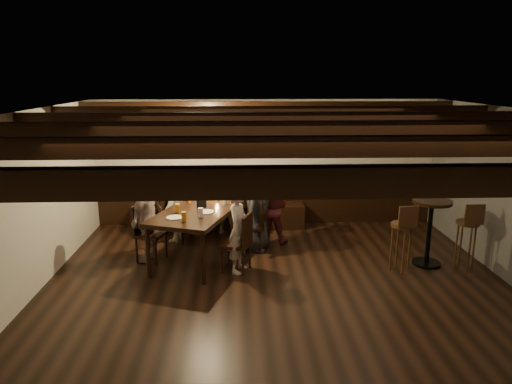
{
  "coord_description": "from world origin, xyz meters",
  "views": [
    {
      "loc": [
        -0.53,
        -5.13,
        2.83
      ],
      "look_at": [
        -0.28,
        1.3,
        1.18
      ],
      "focal_mm": 32.0,
      "sensor_mm": 36.0,
      "label": 1
    }
  ],
  "objects_px": {
    "person_left_far": "(147,217)",
    "person_left_near": "(174,204)",
    "chair_left_near": "(176,225)",
    "high_top_table": "(430,223)",
    "person_bench_left": "(178,199)",
    "person_bench_right": "(272,208)",
    "chair_right_near": "(255,234)",
    "bar_stool_right": "(465,244)",
    "person_right_far": "(239,230)",
    "person_right_near": "(256,210)",
    "bar_stool_left": "(401,246)",
    "chair_right_far": "(237,253)",
    "person_bench_centre": "(226,200)",
    "dining_table": "(203,210)",
    "chair_left_far": "(150,243)"
  },
  "relations": [
    {
      "from": "person_left_far",
      "to": "person_left_near",
      "type": "bearing_deg",
      "value": -180.0
    },
    {
      "from": "chair_left_near",
      "to": "high_top_table",
      "type": "xyz_separation_m",
      "value": [
        3.99,
        -1.2,
        0.38
      ]
    },
    {
      "from": "person_bench_left",
      "to": "person_bench_right",
      "type": "xyz_separation_m",
      "value": [
        1.7,
        -0.59,
        -0.02
      ]
    },
    {
      "from": "chair_right_near",
      "to": "bar_stool_right",
      "type": "relative_size",
      "value": 0.83
    },
    {
      "from": "chair_right_near",
      "to": "person_right_far",
      "type": "relative_size",
      "value": 0.68
    },
    {
      "from": "chair_right_near",
      "to": "person_bench_left",
      "type": "distance_m",
      "value": 1.72
    },
    {
      "from": "person_bench_right",
      "to": "person_right_far",
      "type": "bearing_deg",
      "value": 83.66
    },
    {
      "from": "person_bench_left",
      "to": "high_top_table",
      "type": "distance_m",
      "value": 4.35
    },
    {
      "from": "person_bench_left",
      "to": "person_left_near",
      "type": "xyz_separation_m",
      "value": [
        -0.0,
        -0.47,
        0.05
      ]
    },
    {
      "from": "person_right_near",
      "to": "high_top_table",
      "type": "bearing_deg",
      "value": -86.56
    },
    {
      "from": "high_top_table",
      "to": "bar_stool_left",
      "type": "xyz_separation_m",
      "value": [
        -0.5,
        -0.21,
        -0.29
      ]
    },
    {
      "from": "chair_right_far",
      "to": "person_bench_centre",
      "type": "relative_size",
      "value": 0.69
    },
    {
      "from": "bar_stool_left",
      "to": "bar_stool_right",
      "type": "bearing_deg",
      "value": -3.85
    },
    {
      "from": "person_left_near",
      "to": "person_right_near",
      "type": "xyz_separation_m",
      "value": [
        1.42,
        -0.49,
        0.02
      ]
    },
    {
      "from": "chair_right_near",
      "to": "person_bench_centre",
      "type": "height_order",
      "value": "person_bench_centre"
    },
    {
      "from": "dining_table",
      "to": "person_bench_right",
      "type": "bearing_deg",
      "value": 45.0
    },
    {
      "from": "person_left_far",
      "to": "person_right_far",
      "type": "height_order",
      "value": "person_left_far"
    },
    {
      "from": "person_left_far",
      "to": "person_bench_centre",
      "type": "bearing_deg",
      "value": 153.43
    },
    {
      "from": "person_bench_centre",
      "to": "person_right_far",
      "type": "relative_size",
      "value": 1.02
    },
    {
      "from": "chair_right_far",
      "to": "dining_table",
      "type": "bearing_deg",
      "value": 57.95
    },
    {
      "from": "person_bench_centre",
      "to": "person_left_far",
      "type": "xyz_separation_m",
      "value": [
        -1.2,
        -1.17,
        0.05
      ]
    },
    {
      "from": "chair_left_far",
      "to": "chair_right_near",
      "type": "distance_m",
      "value": 1.7
    },
    {
      "from": "chair_right_far",
      "to": "person_right_near",
      "type": "bearing_deg",
      "value": -1.99
    },
    {
      "from": "person_bench_centre",
      "to": "bar_stool_left",
      "type": "bearing_deg",
      "value": 165.32
    },
    {
      "from": "chair_left_far",
      "to": "chair_right_far",
      "type": "height_order",
      "value": "chair_left_far"
    },
    {
      "from": "person_right_far",
      "to": "person_left_far",
      "type": "bearing_deg",
      "value": 90.0
    },
    {
      "from": "chair_left_far",
      "to": "bar_stool_right",
      "type": "xyz_separation_m",
      "value": [
        4.78,
        -0.51,
        0.11
      ]
    },
    {
      "from": "chair_left_near",
      "to": "high_top_table",
      "type": "bearing_deg",
      "value": 92.23
    },
    {
      "from": "chair_right_near",
      "to": "bar_stool_right",
      "type": "bearing_deg",
      "value": -86.87
    },
    {
      "from": "person_right_far",
      "to": "person_bench_centre",
      "type": "bearing_deg",
      "value": 26.57
    },
    {
      "from": "bar_stool_left",
      "to": "person_bench_left",
      "type": "bearing_deg",
      "value": 144.99
    },
    {
      "from": "person_bench_centre",
      "to": "person_left_near",
      "type": "distance_m",
      "value": 0.96
    },
    {
      "from": "person_bench_left",
      "to": "person_right_near",
      "type": "relative_size",
      "value": 0.89
    },
    {
      "from": "person_bench_right",
      "to": "person_right_near",
      "type": "relative_size",
      "value": 0.86
    },
    {
      "from": "chair_left_near",
      "to": "person_left_far",
      "type": "height_order",
      "value": "person_left_far"
    },
    {
      "from": "person_right_near",
      "to": "bar_stool_right",
      "type": "bearing_deg",
      "value": -86.84
    },
    {
      "from": "person_bench_centre",
      "to": "person_right_far",
      "type": "height_order",
      "value": "person_bench_centre"
    },
    {
      "from": "dining_table",
      "to": "person_bench_left",
      "type": "height_order",
      "value": "person_bench_left"
    },
    {
      "from": "person_bench_right",
      "to": "person_right_near",
      "type": "xyz_separation_m",
      "value": [
        -0.29,
        -0.38,
        0.1
      ]
    },
    {
      "from": "person_right_near",
      "to": "bar_stool_left",
      "type": "bearing_deg",
      "value": -94.88
    },
    {
      "from": "dining_table",
      "to": "high_top_table",
      "type": "relative_size",
      "value": 2.32
    },
    {
      "from": "chair_left_near",
      "to": "person_bench_right",
      "type": "distance_m",
      "value": 1.71
    },
    {
      "from": "dining_table",
      "to": "chair_right_near",
      "type": "xyz_separation_m",
      "value": [
        0.83,
        0.19,
        -0.48
      ]
    },
    {
      "from": "person_left_near",
      "to": "person_left_far",
      "type": "distance_m",
      "value": 0.9
    },
    {
      "from": "person_bench_right",
      "to": "person_right_far",
      "type": "relative_size",
      "value": 0.95
    },
    {
      "from": "person_left_far",
      "to": "person_right_far",
      "type": "xyz_separation_m",
      "value": [
        1.42,
        -0.49,
        -0.06
      ]
    },
    {
      "from": "chair_right_far",
      "to": "person_bench_left",
      "type": "bearing_deg",
      "value": 50.17
    },
    {
      "from": "chair_left_near",
      "to": "person_bench_centre",
      "type": "distance_m",
      "value": 1.0
    },
    {
      "from": "chair_right_near",
      "to": "person_right_near",
      "type": "xyz_separation_m",
      "value": [
        0.03,
        -0.01,
        0.43
      ]
    },
    {
      "from": "person_bench_left",
      "to": "person_right_near",
      "type": "bearing_deg",
      "value": 164.74
    }
  ]
}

